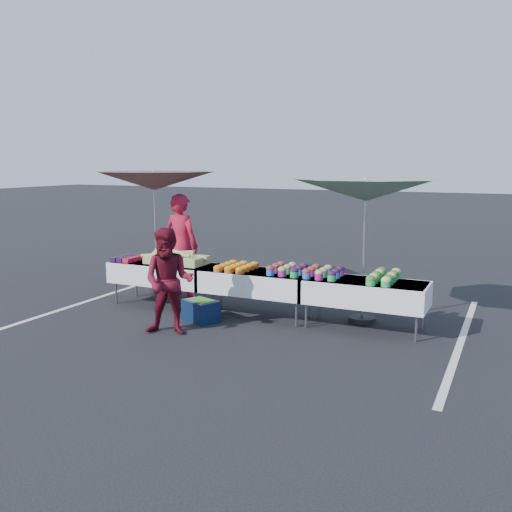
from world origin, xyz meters
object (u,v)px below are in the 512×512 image
at_px(customer, 169,282).
at_px(table_left, 163,272).
at_px(table_right, 365,292).
at_px(umbrella_right, 366,191).
at_px(vendor, 182,245).
at_px(umbrella_left, 154,182).
at_px(table_center, 256,281).
at_px(storage_bin, 201,310).

bearing_deg(customer, table_left, 109.33).
bearing_deg(table_right, umbrella_right, 108.18).
bearing_deg(vendor, customer, 123.92).
bearing_deg(vendor, table_left, 100.36).
bearing_deg(umbrella_right, table_left, -173.42).
distance_m(table_left, table_right, 3.60).
bearing_deg(umbrella_left, table_center, -17.74).
bearing_deg(customer, umbrella_right, 19.65).
xyz_separation_m(umbrella_left, storage_bin, (1.83, -1.45, -1.95)).
height_order(table_left, table_right, same).
bearing_deg(umbrella_left, customer, -51.60).
relative_size(table_center, table_right, 1.00).
height_order(customer, umbrella_right, umbrella_right).
bearing_deg(table_left, vendor, 94.17).
height_order(vendor, customer, vendor).
xyz_separation_m(table_center, customer, (-0.74, -1.42, 0.20)).
height_order(table_center, umbrella_left, umbrella_left).
distance_m(table_left, customer, 1.78).
bearing_deg(umbrella_left, table_left, -48.81).
xyz_separation_m(table_right, customer, (-2.54, -1.42, 0.20)).
bearing_deg(umbrella_left, umbrella_right, -5.48).
distance_m(vendor, storage_bin, 1.95).
xyz_separation_m(table_center, umbrella_left, (-2.50, 0.80, 1.55)).
distance_m(umbrella_right, storage_bin, 3.18).
distance_m(table_right, umbrella_left, 4.64).
relative_size(vendor, umbrella_right, 0.65).
relative_size(table_left, storage_bin, 2.90).
bearing_deg(customer, table_center, 45.02).
relative_size(table_right, umbrella_left, 0.63).
distance_m(table_right, storage_bin, 2.58).
relative_size(table_left, vendor, 0.96).
xyz_separation_m(table_center, table_right, (1.80, 0.00, 0.00)).
xyz_separation_m(vendor, customer, (1.11, -2.11, -0.18)).
relative_size(table_center, vendor, 0.96).
bearing_deg(umbrella_left, storage_bin, -38.33).
height_order(umbrella_left, umbrella_right, umbrella_left).
xyz_separation_m(table_left, vendor, (-0.05, 0.69, 0.38)).
distance_m(table_left, vendor, 0.79).
relative_size(umbrella_left, umbrella_right, 1.01).
distance_m(umbrella_left, umbrella_right, 4.19).
distance_m(vendor, umbrella_right, 3.70).
xyz_separation_m(table_left, table_center, (1.80, 0.00, 0.00)).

